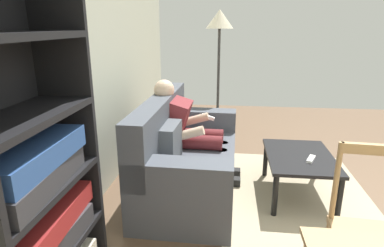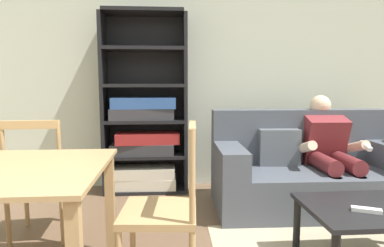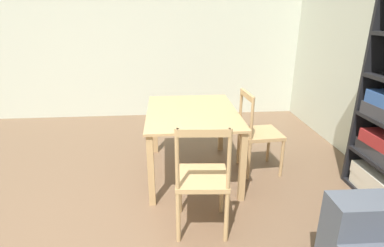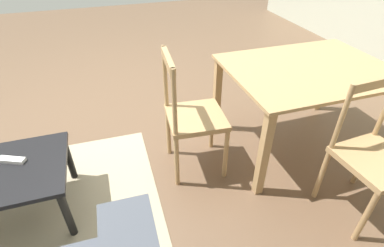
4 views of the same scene
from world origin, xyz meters
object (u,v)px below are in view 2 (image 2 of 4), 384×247
(bookshelf, at_px, (145,123))
(dining_chair_near_wall, at_px, (40,179))
(coffee_table, at_px, (375,215))
(dining_chair_facing_couch, at_px, (164,211))
(person_lounging, at_px, (329,150))
(tv_remote, at_px, (366,210))
(couch, at_px, (306,172))

(bookshelf, distance_m, dining_chair_near_wall, 1.34)
(coffee_table, relative_size, dining_chair_near_wall, 0.94)
(coffee_table, bearing_deg, dining_chair_near_wall, 164.69)
(coffee_table, relative_size, dining_chair_facing_couch, 0.90)
(dining_chair_near_wall, bearing_deg, person_lounging, 10.63)
(tv_remote, xyz_separation_m, dining_chair_near_wall, (-2.20, 0.71, 0.03))
(couch, distance_m, dining_chair_near_wall, 2.39)
(coffee_table, relative_size, bookshelf, 0.45)
(couch, relative_size, bookshelf, 0.93)
(couch, bearing_deg, coffee_table, -91.64)
(couch, distance_m, tv_remote, 1.21)
(person_lounging, xyz_separation_m, bookshelf, (-1.82, 0.60, 0.21))
(couch, bearing_deg, tv_remote, -96.81)
(coffee_table, distance_m, dining_chair_near_wall, 2.39)
(coffee_table, height_order, dining_chair_facing_couch, dining_chair_facing_couch)
(dining_chair_near_wall, xyz_separation_m, dining_chair_facing_couch, (0.96, -0.75, 0.02))
(couch, xyz_separation_m, coffee_table, (-0.03, -1.12, 0.03))
(tv_remote, distance_m, dining_chair_near_wall, 2.31)
(person_lounging, height_order, dining_chair_facing_couch, person_lounging)
(couch, height_order, person_lounging, person_lounging)
(bookshelf, relative_size, dining_chair_near_wall, 2.10)
(couch, height_order, coffee_table, couch)
(tv_remote, relative_size, dining_chair_near_wall, 0.18)
(couch, bearing_deg, dining_chair_near_wall, -168.26)
(person_lounging, xyz_separation_m, coffee_table, (-0.25, -1.11, -0.19))
(tv_remote, height_order, dining_chair_facing_couch, dining_chair_facing_couch)
(bookshelf, xyz_separation_m, dining_chair_facing_couch, (0.23, -1.83, -0.29))
(person_lounging, bearing_deg, tv_remote, -106.89)
(coffee_table, xyz_separation_m, dining_chair_near_wall, (-2.31, 0.63, 0.10))
(couch, relative_size, person_lounging, 1.69)
(coffee_table, bearing_deg, couch, 88.36)
(couch, relative_size, dining_chair_near_wall, 1.95)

